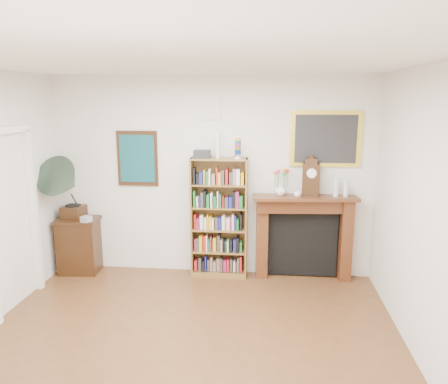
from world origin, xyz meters
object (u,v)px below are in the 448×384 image
(cd_stack, at_px, (86,219))
(side_cabinet, at_px, (79,245))
(flower_vase, at_px, (281,189))
(bottle_left, at_px, (336,188))
(mantel_clock, at_px, (311,178))
(gramophone, at_px, (66,184))
(teacup, at_px, (297,194))
(bottle_right, at_px, (346,190))
(bookshelf, at_px, (219,212))
(fireplace, at_px, (304,229))

(cd_stack, bearing_deg, side_cabinet, 143.78)
(flower_vase, xyz_separation_m, bottle_left, (0.73, -0.01, 0.04))
(mantel_clock, bearing_deg, cd_stack, -163.61)
(bottle_left, bearing_deg, cd_stack, -176.14)
(gramophone, height_order, teacup, gramophone)
(side_cabinet, xyz_separation_m, teacup, (3.10, 0.02, 0.83))
(bottle_right, bearing_deg, mantel_clock, 177.52)
(mantel_clock, bearing_deg, side_cabinet, -166.42)
(bookshelf, xyz_separation_m, side_cabinet, (-2.03, -0.07, -0.54))
(flower_vase, bearing_deg, fireplace, 5.89)
(fireplace, xyz_separation_m, gramophone, (-3.27, -0.24, 0.63))
(fireplace, distance_m, cd_stack, 3.02)
(fireplace, relative_size, gramophone, 1.54)
(bottle_left, bearing_deg, fireplace, 173.52)
(gramophone, distance_m, bottle_right, 3.81)
(bottle_left, bearing_deg, flower_vase, 179.10)
(bookshelf, relative_size, flower_vase, 11.98)
(bottle_left, height_order, bottle_right, bottle_left)
(side_cabinet, height_order, mantel_clock, mantel_clock)
(mantel_clock, height_order, bottle_left, mantel_clock)
(bookshelf, bearing_deg, mantel_clock, 1.00)
(cd_stack, relative_size, teacup, 1.28)
(bookshelf, height_order, bottle_left, bookshelf)
(gramophone, distance_m, bottle_left, 3.68)
(fireplace, relative_size, cd_stack, 11.93)
(gramophone, bearing_deg, bookshelf, 12.19)
(side_cabinet, xyz_separation_m, bottle_left, (3.61, 0.08, 0.91))
(bookshelf, bearing_deg, side_cabinet, -178.41)
(cd_stack, bearing_deg, teacup, 3.25)
(cd_stack, xyz_separation_m, mantel_clock, (3.08, 0.25, 0.59))
(cd_stack, bearing_deg, fireplace, 5.24)
(gramophone, height_order, cd_stack, gramophone)
(gramophone, height_order, flower_vase, gramophone)
(side_cabinet, distance_m, fireplace, 3.22)
(bookshelf, height_order, bottle_right, bookshelf)
(cd_stack, xyz_separation_m, bottle_left, (3.41, 0.23, 0.47))
(side_cabinet, xyz_separation_m, bottle_right, (3.74, 0.09, 0.89))
(mantel_clock, bearing_deg, gramophone, -164.56)
(fireplace, bearing_deg, mantel_clock, -22.64)
(cd_stack, bearing_deg, bottle_right, 3.76)
(bookshelf, bearing_deg, teacup, -3.50)
(mantel_clock, bearing_deg, teacup, -142.07)
(mantel_clock, xyz_separation_m, bottle_left, (0.33, -0.02, -0.13))
(cd_stack, distance_m, flower_vase, 2.72)
(cd_stack, bearing_deg, mantel_clock, 4.69)
(bookshelf, relative_size, side_cabinet, 2.42)
(flower_vase, height_order, bottle_right, bottle_right)
(bookshelf, height_order, teacup, bookshelf)
(bookshelf, bearing_deg, bottle_left, -0.14)
(bottle_right, bearing_deg, bookshelf, -179.57)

